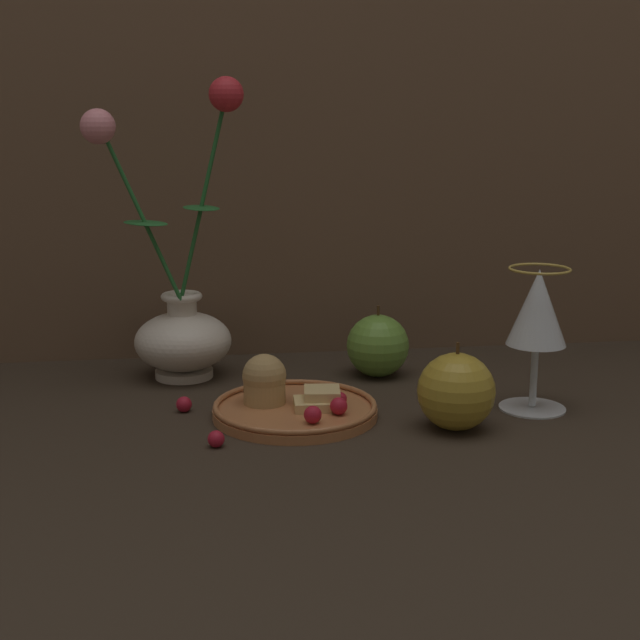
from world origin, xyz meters
TOP-DOWN VIEW (x-y plane):
  - ground_plane at (0.00, 0.00)m, footprint 2.40×2.40m
  - vase at (-0.19, 0.17)m, footprint 0.19×0.12m
  - plate_with_pastries at (-0.07, 0.01)m, footprint 0.18×0.18m
  - wine_glass at (0.20, -0.01)m, footprint 0.07×0.07m
  - apple_beside_vase at (0.10, -0.06)m, footprint 0.08×0.08m
  - apple_near_glass at (0.05, 0.14)m, footprint 0.08×0.08m
  - berry_near_plate at (-0.18, 0.03)m, footprint 0.02×0.02m
  - berry_front_center at (-0.15, -0.08)m, footprint 0.02×0.02m

SIDE VIEW (x-z plane):
  - ground_plane at x=0.00m, z-range 0.00..0.00m
  - berry_front_center at x=-0.15m, z-range 0.00..0.02m
  - berry_near_plate at x=-0.18m, z-range 0.00..0.02m
  - plate_with_pastries at x=-0.07m, z-range -0.02..0.05m
  - apple_near_glass at x=0.05m, z-range -0.01..0.08m
  - apple_beside_vase at x=0.10m, z-range -0.01..0.09m
  - vase at x=-0.19m, z-range -0.10..0.26m
  - wine_glass at x=0.20m, z-range 0.03..0.19m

